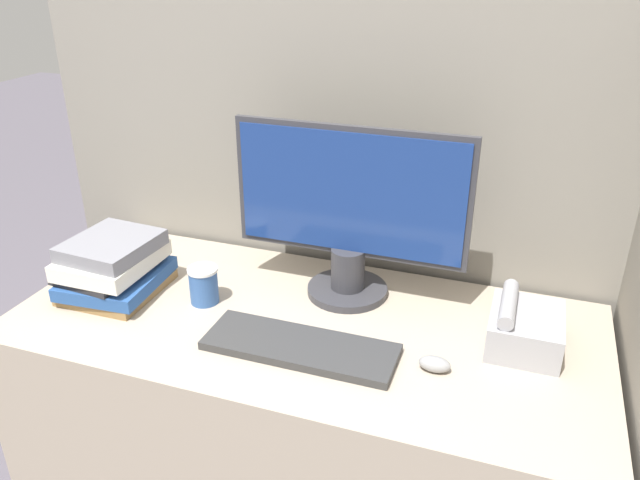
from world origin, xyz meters
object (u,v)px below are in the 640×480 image
(desk_telephone, at_px, (524,328))
(mouse, at_px, (435,364))
(keyboard, at_px, (300,347))
(book_stack, at_px, (114,267))
(monitor, at_px, (349,218))
(coffee_cup, at_px, (204,285))

(desk_telephone, bearing_deg, mouse, -137.19)
(keyboard, distance_m, mouse, 0.30)
(book_stack, bearing_deg, desk_telephone, 5.47)
(monitor, height_order, coffee_cup, monitor)
(keyboard, height_order, book_stack, book_stack)
(coffee_cup, bearing_deg, book_stack, -173.29)
(book_stack, bearing_deg, mouse, -4.10)
(coffee_cup, bearing_deg, mouse, -8.45)
(desk_telephone, bearing_deg, monitor, 167.92)
(mouse, bearing_deg, coffee_cup, 171.55)
(keyboard, xyz_separation_m, desk_telephone, (0.48, 0.19, 0.04))
(keyboard, bearing_deg, coffee_cup, 158.99)
(coffee_cup, height_order, book_stack, book_stack)
(book_stack, bearing_deg, keyboard, -9.14)
(book_stack, xyz_separation_m, desk_telephone, (1.04, 0.10, -0.03))
(mouse, distance_m, coffee_cup, 0.62)
(monitor, relative_size, book_stack, 2.22)
(book_stack, bearing_deg, coffee_cup, 6.71)
(keyboard, bearing_deg, desk_telephone, 21.72)
(coffee_cup, bearing_deg, desk_telephone, 5.08)
(book_stack, height_order, desk_telephone, book_stack)
(monitor, xyz_separation_m, desk_telephone, (0.45, -0.10, -0.17))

